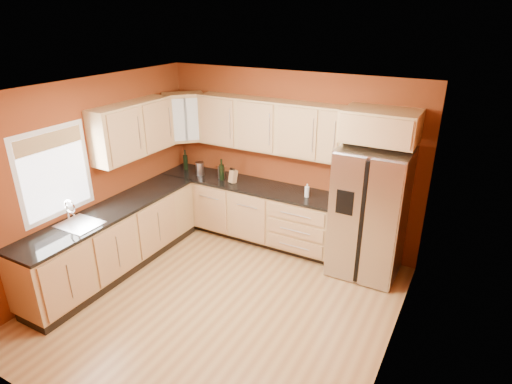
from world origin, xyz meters
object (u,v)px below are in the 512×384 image
canister_left (200,169)px  soap_dispenser (307,190)px  knife_block (233,176)px  wine_bottle_a (185,160)px  refrigerator (369,212)px

canister_left → soap_dispenser: 1.85m
canister_left → knife_block: canister_left is taller
canister_left → soap_dispenser: bearing=0.3°
canister_left → wine_bottle_a: (-0.36, 0.11, 0.06)m
soap_dispenser → wine_bottle_a: bearing=177.4°
wine_bottle_a → canister_left: bearing=-16.4°
refrigerator → wine_bottle_a: refrigerator is taller
refrigerator → knife_block: bearing=-179.8°
canister_left → knife_block: bearing=-1.9°
knife_block → soap_dispenser: bearing=19.5°
wine_bottle_a → knife_block: bearing=-7.3°
refrigerator → soap_dispenser: refrigerator is taller
refrigerator → canister_left: refrigerator is taller
soap_dispenser → canister_left: bearing=-179.7°
wine_bottle_a → knife_block: 1.01m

